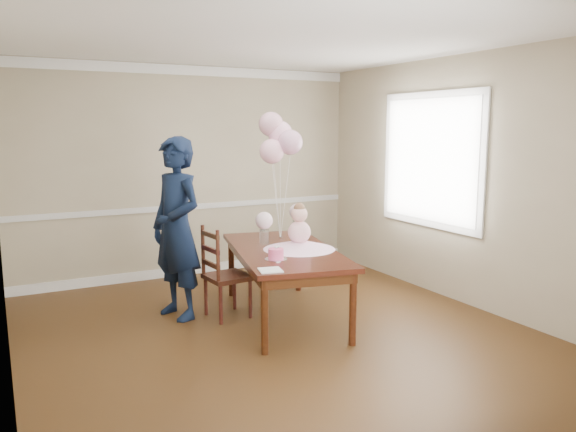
{
  "coord_description": "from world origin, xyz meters",
  "views": [
    {
      "loc": [
        -2.27,
        -4.48,
        1.93
      ],
      "look_at": [
        0.31,
        0.4,
        1.05
      ],
      "focal_mm": 35.0,
      "sensor_mm": 36.0,
      "label": 1
    }
  ],
  "objects_px": {
    "dining_table_top": "(284,251)",
    "birthday_cake": "(276,254)",
    "woman": "(177,228)",
    "dining_chair_seat": "(228,277)"
  },
  "relations": [
    {
      "from": "dining_table_top",
      "to": "birthday_cake",
      "type": "height_order",
      "value": "birthday_cake"
    },
    {
      "from": "woman",
      "to": "dining_chair_seat",
      "type": "bearing_deg",
      "value": 42.99
    },
    {
      "from": "birthday_cake",
      "to": "woman",
      "type": "xyz_separation_m",
      "value": [
        -0.66,
        0.91,
        0.15
      ]
    },
    {
      "from": "birthday_cake",
      "to": "dining_chair_seat",
      "type": "bearing_deg",
      "value": 108.57
    },
    {
      "from": "dining_table_top",
      "to": "woman",
      "type": "xyz_separation_m",
      "value": [
        -0.95,
        0.53,
        0.23
      ]
    },
    {
      "from": "dining_table_top",
      "to": "birthday_cake",
      "type": "xyz_separation_m",
      "value": [
        -0.28,
        -0.38,
        0.08
      ]
    },
    {
      "from": "birthday_cake",
      "to": "woman",
      "type": "bearing_deg",
      "value": 126.24
    },
    {
      "from": "dining_table_top",
      "to": "dining_chair_seat",
      "type": "xyz_separation_m",
      "value": [
        -0.5,
        0.29,
        -0.27
      ]
    },
    {
      "from": "birthday_cake",
      "to": "dining_table_top",
      "type": "bearing_deg",
      "value": 53.18
    },
    {
      "from": "dining_table_top",
      "to": "birthday_cake",
      "type": "distance_m",
      "value": 0.48
    }
  ]
}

